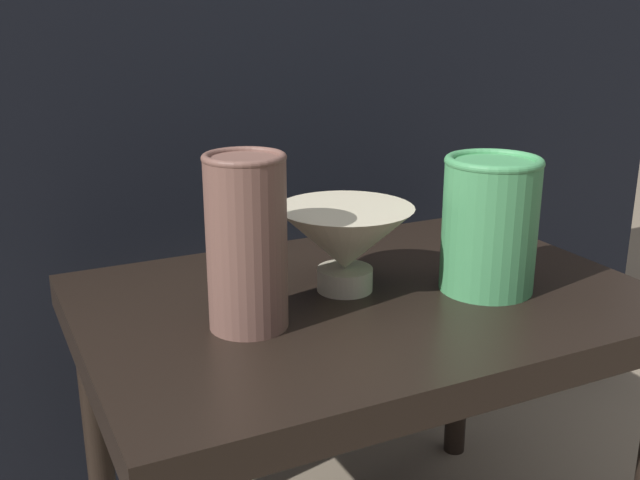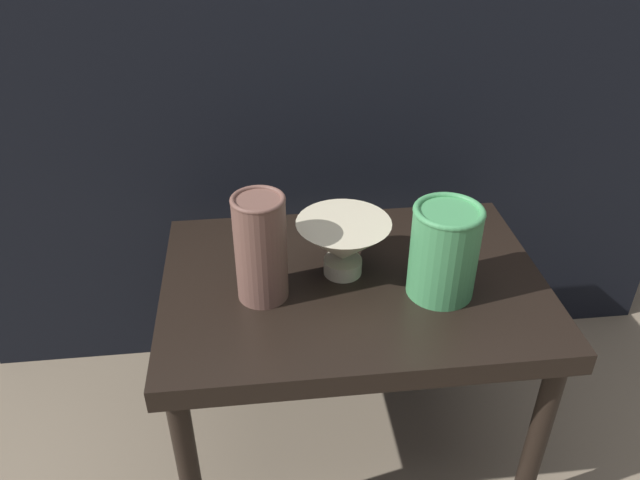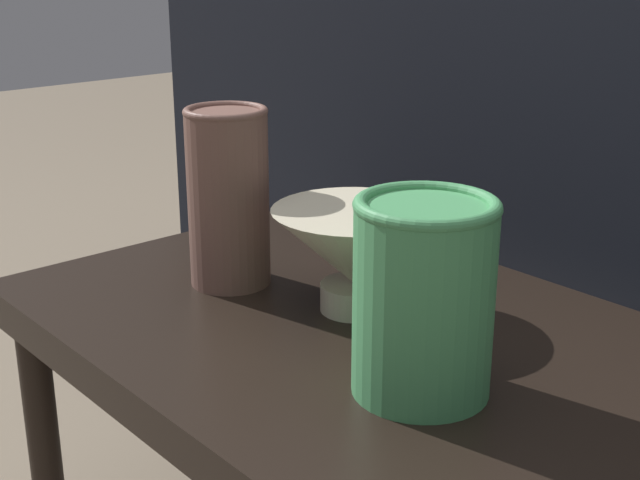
% 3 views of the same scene
% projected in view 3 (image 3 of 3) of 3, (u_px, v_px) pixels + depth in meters
% --- Properties ---
extents(table, '(0.67, 0.46, 0.42)m').
position_uv_depth(table, '(349.00, 366.00, 0.88)').
color(table, black).
rests_on(table, ground_plane).
extents(bowl, '(0.16, 0.16, 0.10)m').
position_uv_depth(bowl, '(355.00, 250.00, 0.87)').
color(bowl, beige).
rests_on(bowl, table).
extents(vase_textured_left, '(0.09, 0.09, 0.19)m').
position_uv_depth(vase_textured_left, '(228.00, 195.00, 0.93)').
color(vase_textured_left, brown).
rests_on(vase_textured_left, table).
extents(vase_colorful_right, '(0.11, 0.11, 0.16)m').
position_uv_depth(vase_colorful_right, '(424.00, 295.00, 0.70)').
color(vase_colorful_right, '#47995B').
rests_on(vase_colorful_right, table).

